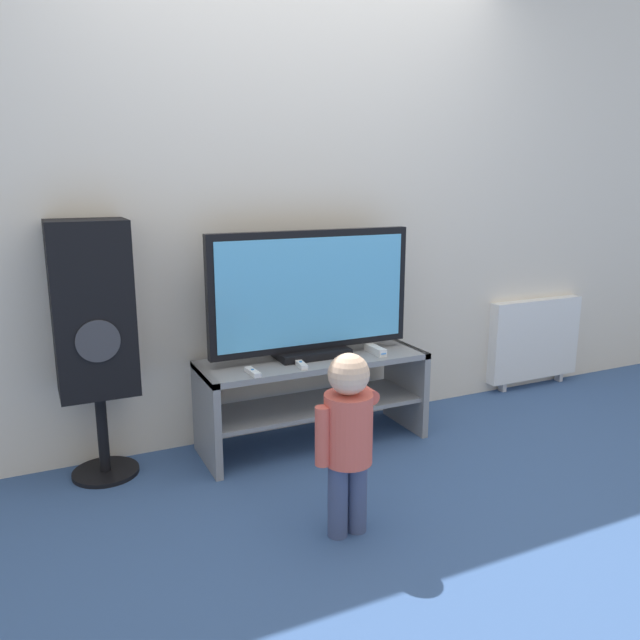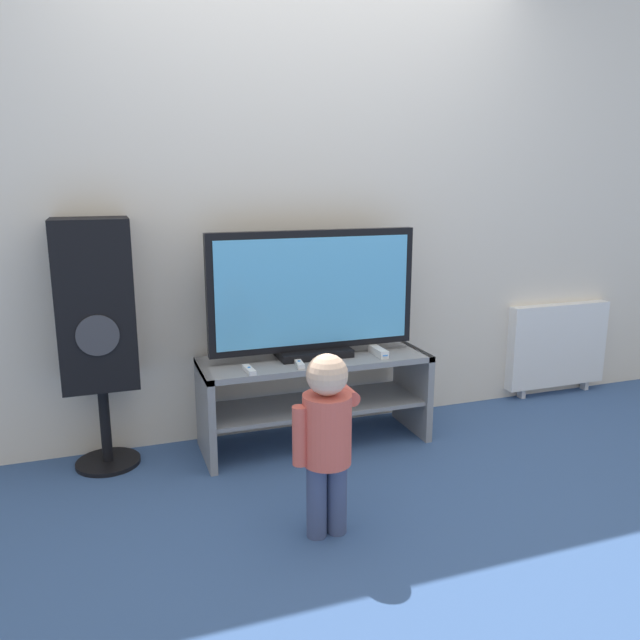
{
  "view_description": "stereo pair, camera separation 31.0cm",
  "coord_description": "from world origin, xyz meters",
  "px_view_note": "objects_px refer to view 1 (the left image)",
  "views": [
    {
      "loc": [
        -1.3,
        -2.61,
        1.38
      ],
      "look_at": [
        0.0,
        0.12,
        0.69
      ],
      "focal_mm": 35.0,
      "sensor_mm": 36.0,
      "label": 1
    },
    {
      "loc": [
        -1.01,
        -2.73,
        1.38
      ],
      "look_at": [
        0.0,
        0.12,
        0.69
      ],
      "focal_mm": 35.0,
      "sensor_mm": 36.0,
      "label": 2
    }
  ],
  "objects_px": {
    "remote_primary": "(253,372)",
    "game_console": "(375,350)",
    "remote_secondary": "(301,364)",
    "radiator": "(535,339)",
    "television": "(312,296)",
    "speaker_tower": "(93,315)",
    "child": "(348,429)"
  },
  "relations": [
    {
      "from": "remote_primary",
      "to": "game_console",
      "type": "bearing_deg",
      "value": 5.18
    },
    {
      "from": "remote_secondary",
      "to": "radiator",
      "type": "bearing_deg",
      "value": 10.24
    },
    {
      "from": "television",
      "to": "speaker_tower",
      "type": "bearing_deg",
      "value": 175.52
    },
    {
      "from": "game_console",
      "to": "speaker_tower",
      "type": "height_order",
      "value": "speaker_tower"
    },
    {
      "from": "remote_secondary",
      "to": "radiator",
      "type": "xyz_separation_m",
      "value": [
        1.86,
        0.34,
        -0.16
      ]
    },
    {
      "from": "remote_primary",
      "to": "speaker_tower",
      "type": "height_order",
      "value": "speaker_tower"
    },
    {
      "from": "child",
      "to": "television",
      "type": "bearing_deg",
      "value": 74.32
    },
    {
      "from": "remote_primary",
      "to": "remote_secondary",
      "type": "bearing_deg",
      "value": 4.48
    },
    {
      "from": "game_console",
      "to": "child",
      "type": "xyz_separation_m",
      "value": [
        -0.57,
        -0.76,
        -0.06
      ]
    },
    {
      "from": "game_console",
      "to": "child",
      "type": "relative_size",
      "value": 0.23
    },
    {
      "from": "game_console",
      "to": "remote_secondary",
      "type": "bearing_deg",
      "value": -174.42
    },
    {
      "from": "remote_secondary",
      "to": "speaker_tower",
      "type": "height_order",
      "value": "speaker_tower"
    },
    {
      "from": "remote_secondary",
      "to": "child",
      "type": "xyz_separation_m",
      "value": [
        -0.12,
        -0.71,
        -0.05
      ]
    },
    {
      "from": "remote_secondary",
      "to": "radiator",
      "type": "distance_m",
      "value": 1.9
    },
    {
      "from": "speaker_tower",
      "to": "radiator",
      "type": "distance_m",
      "value": 2.82
    },
    {
      "from": "game_console",
      "to": "radiator",
      "type": "relative_size",
      "value": 0.24
    },
    {
      "from": "television",
      "to": "child",
      "type": "height_order",
      "value": "television"
    },
    {
      "from": "remote_primary",
      "to": "radiator",
      "type": "bearing_deg",
      "value": 9.55
    },
    {
      "from": "television",
      "to": "remote_primary",
      "type": "height_order",
      "value": "television"
    },
    {
      "from": "game_console",
      "to": "remote_secondary",
      "type": "xyz_separation_m",
      "value": [
        -0.45,
        -0.04,
        -0.01
      ]
    },
    {
      "from": "remote_secondary",
      "to": "speaker_tower",
      "type": "relative_size",
      "value": 0.11
    },
    {
      "from": "radiator",
      "to": "game_console",
      "type": "bearing_deg",
      "value": -168.29
    },
    {
      "from": "game_console",
      "to": "remote_primary",
      "type": "height_order",
      "value": "game_console"
    },
    {
      "from": "remote_primary",
      "to": "child",
      "type": "distance_m",
      "value": 0.71
    },
    {
      "from": "remote_primary",
      "to": "radiator",
      "type": "xyz_separation_m",
      "value": [
        2.12,
        0.36,
        -0.16
      ]
    },
    {
      "from": "remote_primary",
      "to": "speaker_tower",
      "type": "relative_size",
      "value": 0.11
    },
    {
      "from": "remote_primary",
      "to": "child",
      "type": "bearing_deg",
      "value": -78.55
    },
    {
      "from": "remote_secondary",
      "to": "speaker_tower",
      "type": "bearing_deg",
      "value": 166.64
    },
    {
      "from": "game_console",
      "to": "radiator",
      "type": "distance_m",
      "value": 1.45
    },
    {
      "from": "remote_secondary",
      "to": "radiator",
      "type": "relative_size",
      "value": 0.18
    },
    {
      "from": "television",
      "to": "game_console",
      "type": "distance_m",
      "value": 0.46
    },
    {
      "from": "remote_primary",
      "to": "child",
      "type": "relative_size",
      "value": 0.18
    }
  ]
}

